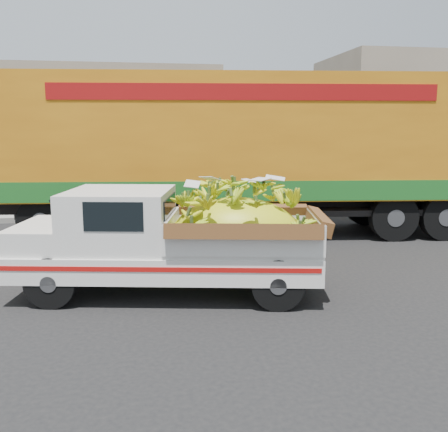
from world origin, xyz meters
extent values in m
plane|color=black|center=(0.00, 0.00, 0.00)|extent=(100.00, 100.00, 0.00)
cube|color=gray|center=(0.00, 7.35, 0.07)|extent=(60.00, 0.25, 0.15)
cube|color=gray|center=(0.00, 9.45, 0.07)|extent=(60.00, 4.00, 0.14)
cube|color=gray|center=(-8.00, 15.35, 2.50)|extent=(18.00, 6.00, 5.00)
cylinder|color=black|center=(-3.49, 0.17, 0.38)|extent=(0.78, 0.36, 0.75)
cylinder|color=black|center=(-3.22, 1.59, 0.38)|extent=(0.78, 0.36, 0.75)
cylinder|color=black|center=(-0.27, -0.45, 0.38)|extent=(0.78, 0.36, 0.75)
cylinder|color=black|center=(0.00, 0.97, 0.38)|extent=(0.78, 0.36, 0.75)
cube|color=silver|center=(-1.79, 0.58, 0.55)|extent=(4.90, 2.54, 0.39)
cube|color=#A50F0C|center=(-1.95, -0.26, 0.62)|extent=(4.50, 0.87, 0.07)
cube|color=silver|center=(-4.05, 1.01, 0.45)|extent=(0.41, 1.64, 0.14)
cube|color=silver|center=(-3.67, 0.94, 0.92)|extent=(1.13, 1.72, 0.36)
cube|color=silver|center=(-2.50, 0.71, 1.19)|extent=(1.82, 1.88, 0.89)
cube|color=black|center=(-2.56, -0.11, 1.36)|extent=(0.83, 0.17, 0.42)
cube|color=silver|center=(-0.62, 0.35, 1.00)|extent=(2.56, 2.09, 0.51)
ellipsoid|color=yellow|center=(-0.72, 0.37, 0.89)|extent=(2.28, 1.72, 1.27)
cylinder|color=black|center=(4.77, 3.40, 0.55)|extent=(1.13, 0.43, 1.10)
cylinder|color=black|center=(4.99, 5.39, 0.55)|extent=(1.13, 0.43, 1.10)
cylinder|color=black|center=(3.58, 3.53, 0.55)|extent=(1.13, 0.43, 1.10)
cylinder|color=black|center=(3.79, 5.52, 0.55)|extent=(1.13, 0.43, 1.10)
cylinder|color=black|center=(-4.37, 4.38, 0.55)|extent=(1.13, 0.43, 1.10)
cylinder|color=black|center=(-4.16, 6.37, 0.55)|extent=(1.13, 0.43, 1.10)
cube|color=black|center=(0.21, 4.90, 0.78)|extent=(12.04, 2.27, 0.36)
cube|color=#C67713|center=(0.21, 4.90, 2.38)|extent=(11.96, 3.73, 2.84)
cube|color=#1A5E1E|center=(0.21, 4.90, 1.21)|extent=(12.02, 3.76, 0.45)
cube|color=maroon|center=(0.07, 3.64, 3.35)|extent=(8.35, 0.91, 0.35)
camera|label=1|loc=(-2.12, -7.08, 2.56)|focal=40.00mm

